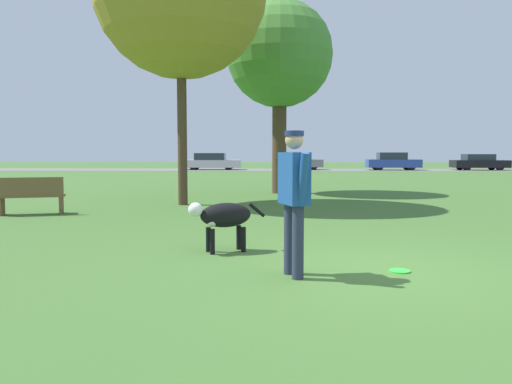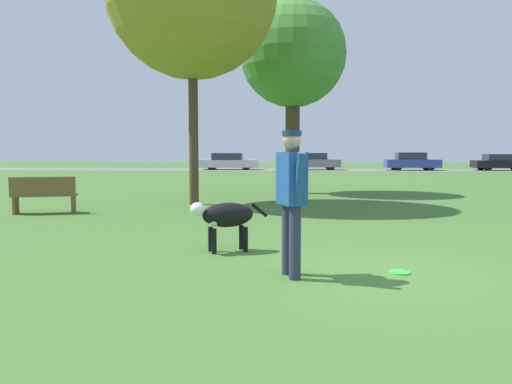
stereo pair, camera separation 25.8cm
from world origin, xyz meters
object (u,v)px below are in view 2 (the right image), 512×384
tree_mid_center (293,55)px  parked_car_black (501,162)px  parked_car_silver (229,162)px  parked_car_blue (412,162)px  dog (225,216)px  person (291,191)px  frisbee (399,272)px  parked_car_grey (314,162)px  park_bench (44,194)px

tree_mid_center → parked_car_black: (15.32, 21.32, -4.00)m
parked_car_silver → parked_car_blue: size_ratio=1.12×
dog → parked_car_black: (16.21, 31.35, 0.10)m
person → frisbee: person is taller
parked_car_grey → parked_car_blue: size_ratio=0.97×
parked_car_silver → park_bench: size_ratio=3.04×
parked_car_silver → park_bench: bearing=-92.0°
person → frisbee: 1.60m
tree_mid_center → parked_car_grey: (1.60, 21.57, -3.95)m
parked_car_grey → dog: bearing=-95.8°
dog → parked_car_blue: 32.75m
park_bench → parked_car_silver: bearing=-107.5°
parked_car_blue → park_bench: bearing=-116.7°
dog → person: bearing=100.6°
person → frisbee: bearing=81.3°
person → parked_car_silver: person is taller
dog → parked_car_silver: 31.68m
parked_car_grey → parked_car_black: bearing=-2.4°
tree_mid_center → parked_car_blue: 23.34m
parked_car_silver → frisbee: bearing=-79.8°
person → park_bench: person is taller
frisbee → parked_car_silver: (-6.29, 32.48, 0.62)m
frisbee → parked_car_blue: 33.22m
dog → parked_car_blue: size_ratio=0.27×
dog → tree_mid_center: 10.87m
parked_car_silver → park_bench: 27.44m
person → parked_car_blue: bearing=144.5°
parked_car_black → park_bench: (-20.90, -27.37, -0.15)m
parked_car_silver → parked_car_black: bearing=-0.9°
person → parked_car_grey: person is taller
parked_car_grey → park_bench: (-7.19, -27.62, -0.20)m
dog → parked_car_blue: (9.72, 31.27, 0.15)m
parked_car_grey → parked_car_black: (13.72, -0.25, -0.04)m
parked_car_blue → parked_car_silver: bearing=-179.4°
frisbee → park_bench: 8.55m
tree_mid_center → parked_car_blue: (8.83, 21.25, -3.94)m
person → frisbee: (1.25, 0.26, -0.96)m
parked_car_blue → park_bench: 30.87m
frisbee → park_bench: park_bench is taller
parked_car_blue → parked_car_black: size_ratio=0.99×
dog → parked_car_black: parked_car_black is taller
dog → frisbee: (2.19, -1.08, -0.49)m
dog → tree_mid_center: bearing=-119.5°
parked_car_silver → parked_car_black: size_ratio=1.11×
dog → parked_car_silver: size_ratio=0.24×
park_bench → person: bearing=120.4°
person → dog: size_ratio=1.52×
parked_car_silver → parked_car_grey: size_ratio=1.15×
person → dog: person is taller
frisbee → tree_mid_center: bearing=96.7°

